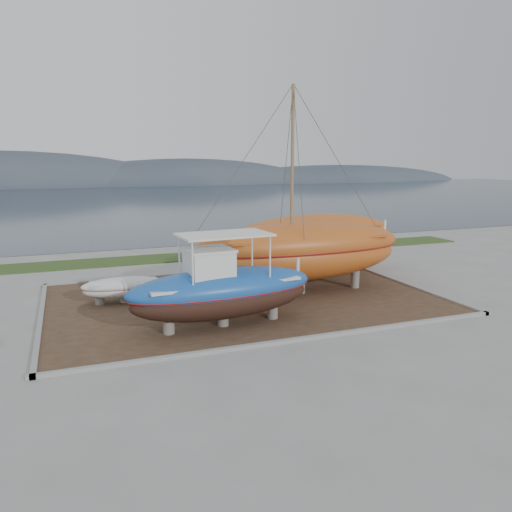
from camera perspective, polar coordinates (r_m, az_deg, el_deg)
name	(u,v)px	position (r m, az deg, el deg)	size (l,w,h in m)	color
ground	(276,324)	(20.79, 2.28, -7.82)	(140.00, 140.00, 0.00)	gray
dirt_patch	(244,299)	(24.34, -1.44, -4.92)	(18.00, 12.00, 0.06)	#422D1E
curb_frame	(244,298)	(24.33, -1.44, -4.82)	(18.60, 12.60, 0.15)	gray
grass_strip	(189,256)	(35.11, -7.71, -0.05)	(44.00, 3.00, 0.08)	#284219
sea	(114,200)	(88.68, -15.89, 6.23)	(260.00, 100.00, 0.04)	#1B2A37
mountain_ridge	(95,185)	(143.45, -17.93, 7.77)	(200.00, 36.00, 20.00)	#333D49
blue_caique	(223,280)	(19.98, -3.84, -2.81)	(7.82, 2.44, 3.77)	#1B54AA
white_dinghy	(124,290)	(24.36, -14.83, -3.79)	(3.88, 1.46, 1.17)	silver
orange_sailboat	(302,193)	(24.57, 5.31, 7.22)	(10.97, 3.23, 10.09)	#AA4F1A
orange_bare_hull	(315,245)	(29.49, 6.71, 1.28)	(10.43, 3.13, 3.42)	#AA4F1A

